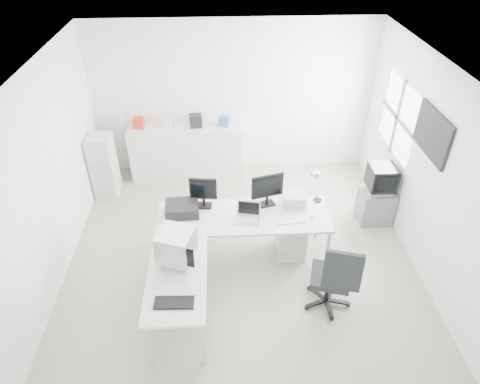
{
  "coord_description": "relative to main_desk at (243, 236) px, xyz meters",
  "views": [
    {
      "loc": [
        -0.25,
        -4.67,
        4.47
      ],
      "look_at": [
        0.0,
        0.2,
        1.0
      ],
      "focal_mm": 32.0,
      "sensor_mm": 36.0,
      "label": 1
    }
  ],
  "objects": [
    {
      "name": "floor",
      "position": [
        -0.04,
        0.02,
        -0.38
      ],
      "size": [
        5.0,
        5.0,
        0.01
      ],
      "primitive_type": "cube",
      "color": "beige",
      "rests_on": "ground"
    },
    {
      "name": "ceiling",
      "position": [
        -0.04,
        0.02,
        2.42
      ],
      "size": [
        5.0,
        5.0,
        0.01
      ],
      "primitive_type": "cube",
      "color": "white",
      "rests_on": "back_wall"
    },
    {
      "name": "back_wall",
      "position": [
        -0.04,
        2.52,
        1.02
      ],
      "size": [
        5.0,
        0.02,
        2.8
      ],
      "primitive_type": "cube",
      "color": "white",
      "rests_on": "floor"
    },
    {
      "name": "left_wall",
      "position": [
        -2.54,
        0.02,
        1.02
      ],
      "size": [
        0.02,
        5.0,
        2.8
      ],
      "primitive_type": "cube",
      "color": "white",
      "rests_on": "floor"
    },
    {
      "name": "right_wall",
      "position": [
        2.46,
        0.02,
        1.02
      ],
      "size": [
        0.02,
        5.0,
        2.8
      ],
      "primitive_type": "cube",
      "color": "white",
      "rests_on": "floor"
    },
    {
      "name": "window",
      "position": [
        2.44,
        1.22,
        1.23
      ],
      "size": [
        0.02,
        1.2,
        1.1
      ],
      "primitive_type": null,
      "color": "white",
      "rests_on": "right_wall"
    },
    {
      "name": "wall_picture",
      "position": [
        2.43,
        0.12,
        1.52
      ],
      "size": [
        0.04,
        0.9,
        0.6
      ],
      "primitive_type": null,
      "color": "black",
      "rests_on": "right_wall"
    },
    {
      "name": "main_desk",
      "position": [
        0.0,
        0.0,
        0.0
      ],
      "size": [
        2.4,
        0.8,
        0.75
      ],
      "primitive_type": null,
      "color": "silver",
      "rests_on": "floor"
    },
    {
      "name": "side_desk",
      "position": [
        -0.85,
        -1.1,
        0.0
      ],
      "size": [
        0.7,
        1.4,
        0.75
      ],
      "primitive_type": null,
      "color": "silver",
      "rests_on": "floor"
    },
    {
      "name": "drawer_pedestal",
      "position": [
        0.7,
        0.05,
        -0.08
      ],
      "size": [
        0.4,
        0.5,
        0.6
      ],
      "primitive_type": "cube",
      "color": "silver",
      "rests_on": "floor"
    },
    {
      "name": "inkjet_printer",
      "position": [
        -0.85,
        0.1,
        0.46
      ],
      "size": [
        0.48,
        0.38,
        0.16
      ],
      "primitive_type": "cube",
      "rotation": [
        0.0,
        0.0,
        0.06
      ],
      "color": "black",
      "rests_on": "main_desk"
    },
    {
      "name": "lcd_monitor_small",
      "position": [
        -0.55,
        0.25,
        0.62
      ],
      "size": [
        0.41,
        0.26,
        0.48
      ],
      "primitive_type": null,
      "rotation": [
        0.0,
        0.0,
        -0.12
      ],
      "color": "black",
      "rests_on": "main_desk"
    },
    {
      "name": "lcd_monitor_large",
      "position": [
        0.35,
        0.25,
        0.62
      ],
      "size": [
        0.5,
        0.3,
        0.49
      ],
      "primitive_type": null,
      "rotation": [
        0.0,
        0.0,
        0.27
      ],
      "color": "black",
      "rests_on": "main_desk"
    },
    {
      "name": "laptop",
      "position": [
        0.05,
        -0.1,
        0.49
      ],
      "size": [
        0.4,
        0.41,
        0.23
      ],
      "primitive_type": null,
      "rotation": [
        0.0,
        0.0,
        -0.2
      ],
      "color": "#B7B7BA",
      "rests_on": "main_desk"
    },
    {
      "name": "white_keyboard",
      "position": [
        0.65,
        -0.15,
        0.38
      ],
      "size": [
        0.42,
        0.17,
        0.02
      ],
      "primitive_type": "cube",
      "rotation": [
        0.0,
        0.0,
        0.12
      ],
      "color": "silver",
      "rests_on": "main_desk"
    },
    {
      "name": "white_mouse",
      "position": [
        0.95,
        -0.1,
        0.4
      ],
      "size": [
        0.06,
        0.06,
        0.06
      ],
      "primitive_type": "sphere",
      "color": "silver",
      "rests_on": "main_desk"
    },
    {
      "name": "laser_printer",
      "position": [
        0.75,
        0.22,
        0.47
      ],
      "size": [
        0.35,
        0.31,
        0.18
      ],
      "primitive_type": "cube",
      "rotation": [
        0.0,
        0.0,
        -0.14
      ],
      "color": "#B2B2B2",
      "rests_on": "main_desk"
    },
    {
      "name": "desk_lamp",
      "position": [
        1.1,
        0.3,
        0.59
      ],
      "size": [
        0.15,
        0.15,
        0.44
      ],
      "primitive_type": null,
      "rotation": [
        0.0,
        0.0,
        -0.01
      ],
      "color": "silver",
      "rests_on": "main_desk"
    },
    {
      "name": "crt_monitor",
      "position": [
        -0.85,
        -0.85,
        0.63
      ],
      "size": [
        0.56,
        0.56,
        0.51
      ],
      "primitive_type": null,
      "rotation": [
        0.0,
        0.0,
        -0.3
      ],
      "color": "#B7B7BA",
      "rests_on": "side_desk"
    },
    {
      "name": "black_keyboard",
      "position": [
        -0.85,
        -1.5,
        0.39
      ],
      "size": [
        0.44,
        0.19,
        0.03
      ],
      "primitive_type": "cube",
      "rotation": [
        0.0,
        0.0,
        -0.04
      ],
      "color": "black",
      "rests_on": "side_desk"
    },
    {
      "name": "office_chair",
      "position": [
        1.04,
        -0.95,
        0.16
      ],
      "size": [
        0.76,
        0.76,
        1.07
      ],
      "primitive_type": null,
      "rotation": [
        0.0,
        0.0,
        -0.28
      ],
      "color": "#25272A",
      "rests_on": "floor"
    },
    {
      "name": "tv_cabinet",
      "position": [
        2.18,
        0.74,
        -0.09
      ],
      "size": [
        0.52,
        0.42,
        0.56
      ],
      "primitive_type": "cube",
      "color": "slate",
      "rests_on": "floor"
    },
    {
      "name": "crt_tv",
      "position": [
        2.18,
        0.74,
        0.41
      ],
      "size": [
        0.5,
        0.48,
        0.45
      ],
      "primitive_type": null,
      "color": "black",
      "rests_on": "tv_cabinet"
    },
    {
      "name": "sideboard",
      "position": [
        -0.91,
        2.26,
        0.13
      ],
      "size": [
        2.03,
        0.51,
        1.01
      ],
      "primitive_type": "cube",
      "color": "silver",
      "rests_on": "floor"
    },
    {
      "name": "clutter_box_a",
      "position": [
        -1.71,
        2.26,
        0.73
      ],
      "size": [
        0.2,
        0.18,
        0.18
      ],
      "primitive_type": "cube",
      "rotation": [
        0.0,
        0.0,
        -0.1
      ],
      "color": "#B32F19",
      "rests_on": "sideboard"
    },
    {
      "name": "clutter_box_b",
      "position": [
        -1.21,
        2.26,
        0.71
      ],
      "size": [
        0.15,
        0.14,
        0.14
      ],
      "primitive_type": "cube",
      "rotation": [
        0.0,
        0.0,
        -0.15
      ],
      "color": "silver",
      "rests_on": "sideboard"
    },
    {
      "name": "clutter_box_c",
      "position": [
        -0.71,
        2.26,
        0.75
      ],
      "size": [
        0.23,
        0.21,
        0.22
      ],
      "primitive_type": "cube",
      "rotation": [
        0.0,
        0.0,
        0.08
      ],
      "color": "black",
      "rests_on": "sideboard"
    },
    {
      "name": "clutter_box_d",
      "position": [
        -0.21,
        2.26,
        0.73
      ],
      "size": [
        0.2,
        0.18,
        0.18
      ],
      "primitive_type": "cube",
      "rotation": [
        0.0,
        0.0,
        -0.17
      ],
      "color": "blue",
      "rests_on": "sideboard"
    },
    {
      "name": "clutter_bottle",
      "position": [
        -2.01,
        2.3,
        0.75
      ],
      "size": [
        0.07,
        0.07,
        0.22
      ],
      "primitive_type": "cylinder",
      "color": "silver",
      "rests_on": "sideboard"
    },
    {
      "name": "filing_cabinet",
      "position": [
        -2.32,
        1.75,
        0.18
      ],
      "size": [
        0.39,
        0.46,
        1.11
      ],
      "primitive_type": "cube",
      "color": "silver",
      "rests_on": "floor"
    }
  ]
}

